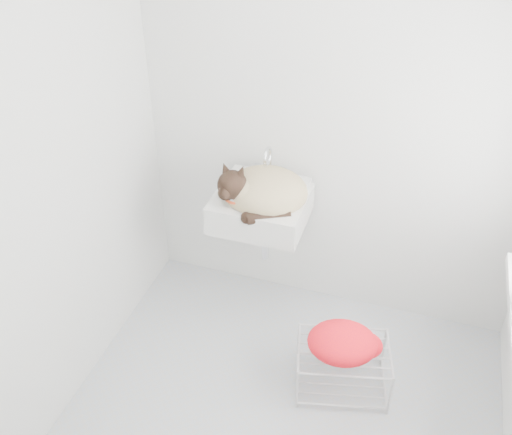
% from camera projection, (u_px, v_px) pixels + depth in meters
% --- Properties ---
extents(floor, '(2.20, 2.00, 0.02)m').
position_uv_depth(floor, '(280.00, 418.00, 3.01)').
color(floor, '#B6B6B6').
rests_on(floor, ground).
extents(back_wall, '(2.20, 0.02, 2.50)m').
position_uv_depth(back_wall, '(338.00, 118.00, 3.06)').
color(back_wall, white).
rests_on(back_wall, ground).
extents(left_wall, '(0.02, 2.00, 2.50)m').
position_uv_depth(left_wall, '(48.00, 179.00, 2.56)').
color(left_wall, white).
rests_on(left_wall, ground).
extents(sink, '(0.51, 0.44, 0.20)m').
position_uv_depth(sink, '(261.00, 196.00, 3.18)').
color(sink, white).
rests_on(sink, back_wall).
extents(faucet, '(0.18, 0.13, 0.18)m').
position_uv_depth(faucet, '(271.00, 158.00, 3.23)').
color(faucet, silver).
rests_on(faucet, sink).
extents(cat, '(0.52, 0.46, 0.30)m').
position_uv_depth(cat, '(262.00, 192.00, 3.13)').
color(cat, '#CFBB8E').
rests_on(cat, sink).
extents(wire_rack, '(0.54, 0.43, 0.28)m').
position_uv_depth(wire_rack, '(342.00, 366.00, 3.10)').
color(wire_rack, silver).
rests_on(wire_rack, floor).
extents(towel, '(0.41, 0.33, 0.15)m').
position_uv_depth(towel, '(342.00, 349.00, 2.98)').
color(towel, red).
rests_on(towel, wire_rack).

